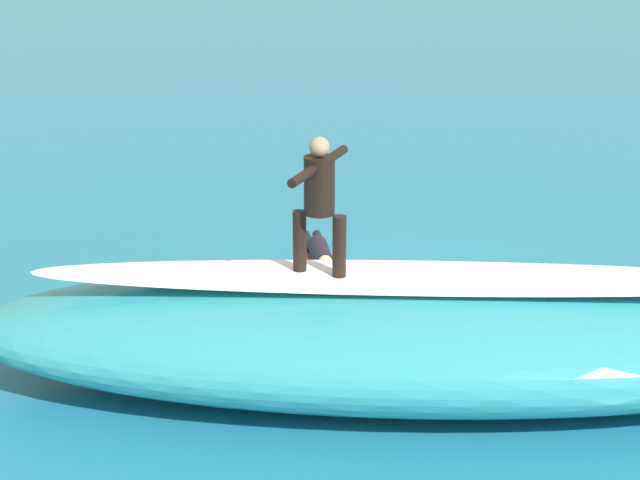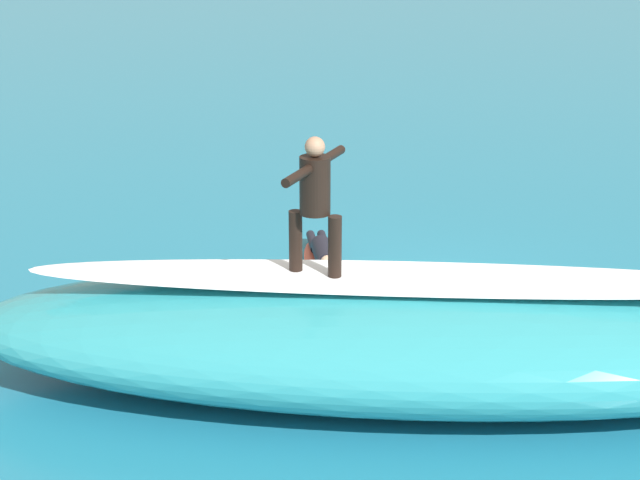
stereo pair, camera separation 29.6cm
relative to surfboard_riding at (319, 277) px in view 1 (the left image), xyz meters
name	(u,v)px [view 1 (the left image)]	position (x,y,z in m)	size (l,w,h in m)	color
ground_plane	(434,314)	(-0.95, -2.32, -1.33)	(120.00, 120.00, 0.00)	teal
wave_crest	(413,335)	(-1.01, -0.22, -0.68)	(9.94, 2.92, 1.30)	teal
wave_foam_lip	(415,278)	(-1.01, -0.22, 0.01)	(8.45, 1.02, 0.08)	white
surfboard_riding	(319,277)	(0.00, 0.00, 0.00)	(1.88, 0.54, 0.07)	yellow
surfer_riding	(319,196)	(0.00, 0.00, 0.92)	(0.60, 1.45, 1.53)	black
surfboard_paddling	(321,266)	(0.92, -3.56, -1.29)	(2.35, 0.54, 0.08)	#E0563D
surfer_paddling	(319,252)	(0.97, -3.68, -1.12)	(0.86, 1.67, 0.31)	black
foam_patch_near	(275,322)	(0.96, -1.42, -1.27)	(0.67, 0.41, 0.12)	white
foam_patch_mid	(428,355)	(-1.10, -0.91, -1.24)	(0.86, 0.80, 0.17)	white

